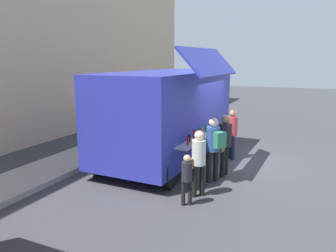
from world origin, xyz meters
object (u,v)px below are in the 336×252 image
(customer_extra_browsing, at_px, (232,130))
(customer_front_ordering, at_px, (225,140))
(customer_mid_with_backpack, at_px, (214,143))
(food_truck_main, at_px, (167,113))
(trash_bin, at_px, (159,120))
(child_near_queue, at_px, (187,175))
(customer_rear_waiting, at_px, (198,158))

(customer_extra_browsing, bearing_deg, customer_front_ordering, 58.72)
(customer_front_ordering, distance_m, customer_mid_with_backpack, 0.60)
(food_truck_main, xyz_separation_m, customer_extra_browsing, (0.95, -1.87, -0.59))
(trash_bin, relative_size, customer_mid_with_backpack, 0.49)
(food_truck_main, bearing_deg, customer_extra_browsing, -61.42)
(trash_bin, xyz_separation_m, customer_extra_browsing, (-3.21, -4.19, 0.54))
(customer_front_ordering, bearing_deg, child_near_queue, 90.78)
(food_truck_main, height_order, child_near_queue, food_truck_main)
(trash_bin, distance_m, child_near_queue, 8.20)
(customer_rear_waiting, relative_size, child_near_queue, 1.37)
(customer_mid_with_backpack, relative_size, customer_extra_browsing, 1.07)
(food_truck_main, relative_size, child_near_queue, 4.84)
(food_truck_main, height_order, customer_front_ordering, food_truck_main)
(food_truck_main, distance_m, customer_mid_with_backpack, 2.38)
(customer_front_ordering, bearing_deg, food_truck_main, -11.79)
(food_truck_main, height_order, customer_mid_with_backpack, food_truck_main)
(customer_front_ordering, distance_m, customer_rear_waiting, 1.64)
(trash_bin, height_order, customer_rear_waiting, customer_rear_waiting)
(trash_bin, bearing_deg, food_truck_main, -150.84)
(child_near_queue, bearing_deg, food_truck_main, -0.34)
(trash_bin, xyz_separation_m, child_near_queue, (-7.09, -4.11, 0.27))
(trash_bin, distance_m, customer_rear_waiting, 7.76)
(customer_front_ordering, xyz_separation_m, customer_extra_browsing, (1.68, 0.19, -0.06))
(food_truck_main, xyz_separation_m, customer_front_ordering, (-0.73, -2.06, -0.53))
(customer_rear_waiting, height_order, customer_extra_browsing, customer_extra_browsing)
(child_near_queue, bearing_deg, trash_bin, -1.65)
(customer_rear_waiting, bearing_deg, food_truck_main, -7.82)
(customer_extra_browsing, bearing_deg, customer_rear_waiting, 51.95)
(food_truck_main, relative_size, customer_front_ordering, 3.28)
(trash_bin, bearing_deg, customer_rear_waiting, -147.39)
(food_truck_main, height_order, trash_bin, food_truck_main)
(customer_mid_with_backpack, height_order, child_near_queue, customer_mid_with_backpack)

